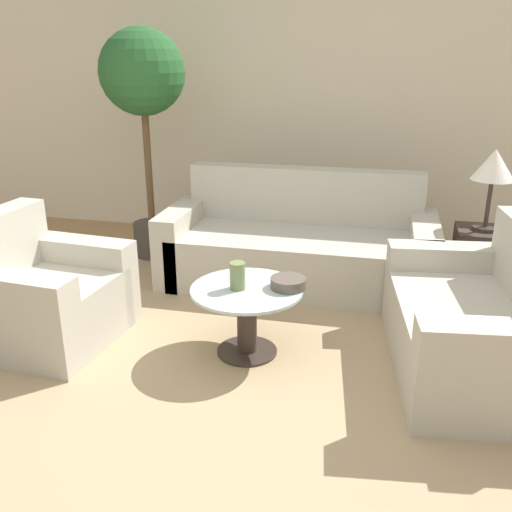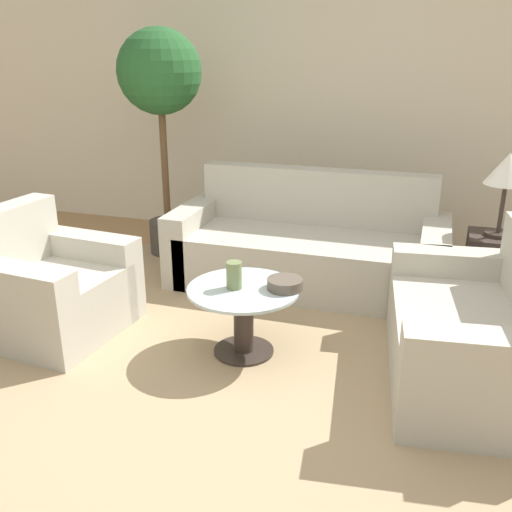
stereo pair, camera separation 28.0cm
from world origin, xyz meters
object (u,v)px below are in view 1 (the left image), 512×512
(table_lamp, at_px, (494,168))
(bowl, at_px, (288,283))
(sofa_main, at_px, (299,247))
(armchair, at_px, (43,298))
(potted_plant, at_px, (143,89))
(loveseat, at_px, (483,328))
(vase, at_px, (238,276))
(coffee_table, at_px, (247,312))

(table_lamp, relative_size, bowl, 2.70)
(sofa_main, xyz_separation_m, armchair, (-1.45, -1.33, 0.00))
(table_lamp, distance_m, potted_plant, 2.79)
(bowl, bearing_deg, sofa_main, 95.53)
(sofa_main, height_order, loveseat, sofa_main)
(sofa_main, distance_m, vase, 1.29)
(armchair, xyz_separation_m, table_lamp, (2.80, 1.21, 0.72))
(armchair, bearing_deg, sofa_main, -42.45)
(loveseat, relative_size, bowl, 6.71)
(sofa_main, height_order, table_lamp, table_lamp)
(potted_plant, bearing_deg, table_lamp, -8.54)
(bowl, bearing_deg, vase, -164.87)
(armchair, distance_m, table_lamp, 3.13)
(sofa_main, xyz_separation_m, coffee_table, (-0.13, -1.24, 0.00))
(loveseat, bearing_deg, table_lamp, 166.81)
(armchair, xyz_separation_m, potted_plant, (0.07, 1.62, 1.18))
(potted_plant, bearing_deg, coffee_table, -50.84)
(vase, height_order, bowl, vase)
(sofa_main, height_order, bowl, sofa_main)
(potted_plant, bearing_deg, vase, -52.33)
(armchair, distance_m, coffee_table, 1.32)
(loveseat, relative_size, table_lamp, 2.48)
(armchair, relative_size, loveseat, 0.65)
(sofa_main, bearing_deg, potted_plant, 167.91)
(loveseat, bearing_deg, potted_plant, -125.67)
(sofa_main, distance_m, bowl, 1.20)
(potted_plant, distance_m, vase, 2.17)
(armchair, relative_size, coffee_table, 1.37)
(armchair, relative_size, vase, 5.58)
(coffee_table, height_order, table_lamp, table_lamp)
(loveseat, height_order, bowl, loveseat)
(bowl, bearing_deg, loveseat, 2.05)
(coffee_table, bearing_deg, vase, -160.44)
(armchair, height_order, vase, armchair)
(armchair, distance_m, vase, 1.29)
(bowl, bearing_deg, potted_plant, 135.31)
(armchair, height_order, coffee_table, armchair)
(armchair, relative_size, bowl, 4.36)
(loveseat, relative_size, potted_plant, 0.73)
(armchair, height_order, table_lamp, table_lamp)
(table_lamp, height_order, potted_plant, potted_plant)
(sofa_main, relative_size, coffee_table, 3.10)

